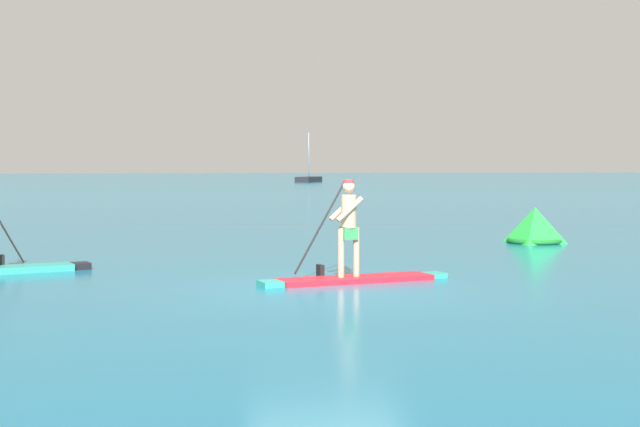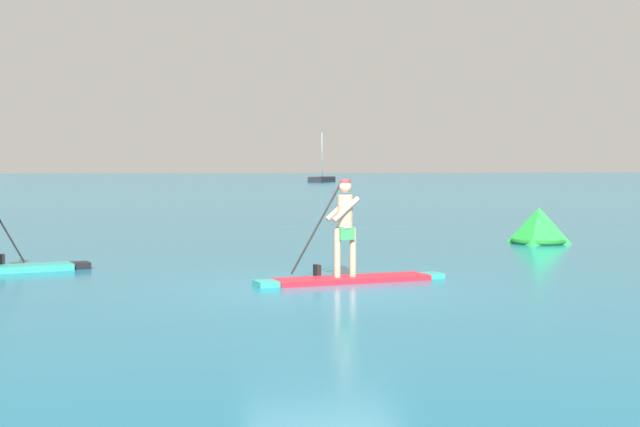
% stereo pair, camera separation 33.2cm
% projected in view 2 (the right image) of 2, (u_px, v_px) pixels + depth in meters
% --- Properties ---
extents(ground, '(440.00, 440.00, 0.00)m').
position_uv_depth(ground, '(324.00, 290.00, 14.26)').
color(ground, '#196B8C').
extents(paddleboarder_mid_center, '(3.45, 1.17, 1.81)m').
position_uv_depth(paddleboarder_mid_center, '(348.00, 260.00, 15.24)').
color(paddleboarder_mid_center, red).
rests_on(paddleboarder_mid_center, ground).
extents(race_marker_buoy, '(1.67, 1.67, 0.92)m').
position_uv_depth(race_marker_buoy, '(539.00, 228.00, 22.88)').
color(race_marker_buoy, green).
rests_on(race_marker_buoy, ground).
extents(sailboat_right_horizon, '(4.24, 6.02, 5.97)m').
position_uv_depth(sailboat_right_horizon, '(322.00, 177.00, 107.20)').
color(sailboat_right_horizon, black).
rests_on(sailboat_right_horizon, ground).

